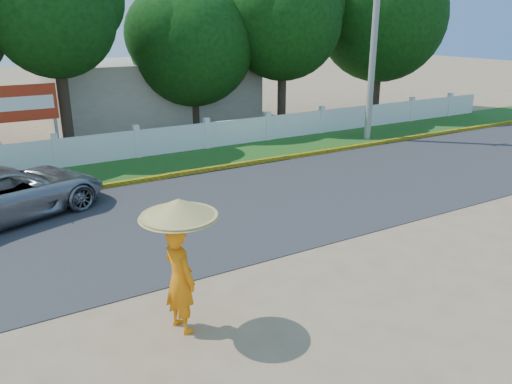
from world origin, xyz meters
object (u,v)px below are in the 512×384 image
at_px(vehicle, 9,193).
at_px(utility_pole, 374,43).
at_px(billboard, 21,108).
at_px(monk_with_parasol, 179,247).

bearing_deg(vehicle, utility_pole, -101.57).
bearing_deg(vehicle, billboard, -31.91).
distance_m(vehicle, billboard, 5.78).
bearing_deg(billboard, vehicle, -101.53).
relative_size(vehicle, monk_with_parasol, 2.13).
relative_size(utility_pole, monk_with_parasol, 3.49).
height_order(utility_pole, monk_with_parasol, utility_pole).
height_order(monk_with_parasol, billboard, billboard).
bearing_deg(utility_pole, billboard, 167.14).
xyz_separation_m(utility_pole, vehicle, (-14.99, -2.32, -3.49)).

